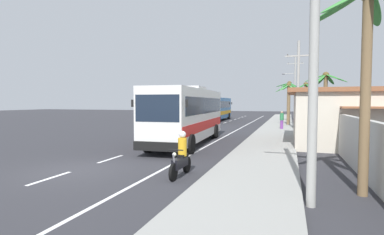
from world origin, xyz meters
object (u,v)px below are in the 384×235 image
utility_pole_nearest (315,20)px  palm_second (289,92)px  palm_fourth (289,96)px  utility_pole_far (294,86)px  coach_bus_far_lane (216,108)px  motorcycle_beside_bus (181,158)px  palm_nearest (325,90)px  coach_bus_foreground (188,113)px  palm_third (306,94)px  utility_pole_mid (298,85)px  palm_farthest (367,41)px  pedestrian_near_kerb (282,120)px

utility_pole_nearest → palm_second: utility_pole_nearest is taller
palm_fourth → utility_pole_far: bearing=86.3°
coach_bus_far_lane → utility_pole_far: (10.75, 6.25, 3.29)m
motorcycle_beside_bus → palm_nearest: (6.80, 19.23, 3.11)m
motorcycle_beside_bus → utility_pole_far: bearing=83.3°
coach_bus_foreground → palm_nearest: bearing=49.9°
utility_pole_nearest → palm_nearest: 21.32m
coach_bus_far_lane → palm_third: size_ratio=2.42×
utility_pole_mid → palm_farthest: 18.36m
pedestrian_near_kerb → palm_third: size_ratio=0.32×
palm_second → palm_farthest: (2.12, -31.92, 0.40)m
coach_bus_foreground → palm_fourth: 18.28m
palm_third → palm_fourth: (-2.00, -4.08, -0.32)m
motorcycle_beside_bus → palm_farthest: bearing=-4.9°
coach_bus_foreground → palm_farthest: (8.30, -8.64, 2.44)m
palm_fourth → palm_farthest: size_ratio=0.80×
palm_farthest → palm_third: bearing=90.3°
pedestrian_near_kerb → utility_pole_far: utility_pole_far is taller
utility_pole_mid → palm_third: bearing=84.1°
pedestrian_near_kerb → palm_nearest: palm_nearest is taller
utility_pole_nearest → palm_third: bearing=87.6°
coach_bus_foreground → utility_pole_far: bearing=76.7°
palm_nearest → palm_fourth: 6.87m
coach_bus_foreground → utility_pole_mid: bearing=54.3°
coach_bus_far_lane → pedestrian_near_kerb: (9.39, -11.80, -0.85)m
coach_bus_foreground → palm_fourth: bearing=70.3°
utility_pole_mid → utility_pole_far: size_ratio=0.83×
palm_third → palm_second: bearing=133.7°
coach_bus_foreground → utility_pole_far: (6.93, 29.40, 3.20)m
motorcycle_beside_bus → palm_fourth: palm_fourth is taller
utility_pole_mid → palm_fourth: 7.58m
palm_nearest → palm_fourth: palm_nearest is taller
utility_pole_nearest → palm_farthest: size_ratio=1.50×
utility_pole_far → palm_nearest: (2.40, -18.32, -1.38)m
coach_bus_foreground → palm_third: (8.14, 21.24, 1.74)m
coach_bus_far_lane → palm_nearest: 17.95m
motorcycle_beside_bus → utility_pole_mid: bearing=76.1°
coach_bus_foreground → utility_pole_nearest: utility_pole_nearest is taller
palm_second → palm_farthest: size_ratio=0.90×
coach_bus_foreground → palm_nearest: palm_nearest is taller
utility_pole_mid → pedestrian_near_kerb: bearing=129.1°
utility_pole_far → palm_third: bearing=-81.6°
utility_pole_nearest → palm_fourth: 27.27m
coach_bus_foreground → coach_bus_far_lane: coach_bus_foreground is taller
pedestrian_near_kerb → utility_pole_nearest: 21.78m
palm_second → utility_pole_far: bearing=83.0°
palm_nearest → palm_farthest: bearing=-93.0°
pedestrian_near_kerb → palm_fourth: (0.56, 5.81, 2.36)m
palm_second → coach_bus_far_lane: bearing=-179.3°
utility_pole_mid → palm_farthest: utility_pole_mid is taller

